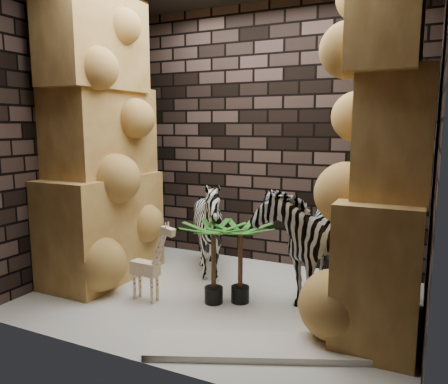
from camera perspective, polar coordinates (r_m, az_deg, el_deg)
The scene contains 13 objects.
floor at distance 4.21m, azimuth -0.45°, elevation -13.90°, with size 3.50×3.50×0.00m, color silver.
wall_back at distance 5.04m, azimuth 5.79°, elevation 7.35°, with size 3.50×3.50×0.00m, color black.
wall_front at distance 2.81m, azimuth -11.71°, elevation 6.09°, with size 3.50×3.50×0.00m, color black.
wall_left at distance 4.90m, azimuth -19.35°, elevation 6.86°, with size 3.00×3.00×0.00m, color black.
wall_right at distance 3.50m, azimuth 26.46°, elevation 5.86°, with size 3.00×3.00×0.00m, color black.
rock_pillar_left at distance 4.67m, azimuth -16.26°, elevation 6.93°, with size 0.68×1.30×3.00m, color tan, non-canonical shape.
rock_pillar_right at distance 3.51m, azimuth 21.04°, elevation 6.19°, with size 0.58×1.25×3.00m, color tan, non-canonical shape.
zebra_right at distance 4.15m, azimuth 10.91°, elevation -4.86°, with size 0.60×1.11×1.31m, color white.
zebra_left at distance 4.63m, azimuth -1.93°, elevation -5.42°, with size 0.87×1.07×0.97m, color white.
giraffe_toy at distance 4.08m, azimuth -10.46°, elevation -8.79°, with size 0.41×0.14×0.80m, color #FFDFB1, non-canonical shape.
palm_front at distance 3.99m, azimuth 2.18°, elevation -9.40°, with size 0.36×0.36×0.75m, color #154D15, non-canonical shape.
palm_back at distance 3.97m, azimuth -1.40°, elevation -9.44°, with size 0.36×0.36×0.76m, color #154D15, non-canonical shape.
surfboard at distance 3.34m, azimuth 4.18°, elevation -19.84°, with size 1.59×0.39×0.05m, color silver.
Camera 1 is at (1.69, -3.49, 1.62)m, focal length 34.39 mm.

